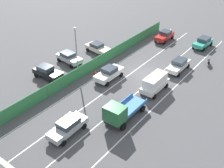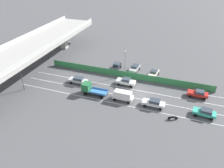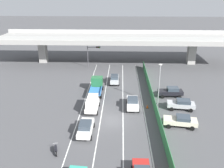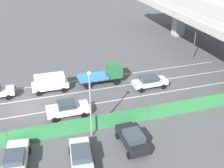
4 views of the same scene
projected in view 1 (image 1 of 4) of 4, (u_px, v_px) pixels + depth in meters
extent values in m
plane|color=#4C4C4F|center=(145.00, 73.00, 39.19)|extent=(300.00, 300.00, 0.00)
cube|color=silver|center=(159.00, 103.00, 33.16)|extent=(0.14, 46.39, 0.01)
cube|color=silver|center=(135.00, 94.00, 34.83)|extent=(0.14, 46.39, 0.01)
cube|color=silver|center=(114.00, 85.00, 36.50)|extent=(0.14, 46.39, 0.01)
cube|color=silver|center=(95.00, 78.00, 38.17)|extent=(0.14, 46.39, 0.01)
cube|color=#338447|center=(86.00, 69.00, 38.57)|extent=(0.06, 42.39, 1.70)
cylinder|color=#4C514C|center=(159.00, 26.00, 52.96)|extent=(0.10, 0.10, 1.70)
cylinder|color=#4C514C|center=(116.00, 51.00, 43.37)|extent=(0.10, 0.10, 1.70)
cylinder|color=#4C514C|center=(47.00, 91.00, 33.78)|extent=(0.10, 0.10, 1.70)
cube|color=silver|center=(155.00, 86.00, 35.02)|extent=(1.89, 4.54, 0.61)
cube|color=silver|center=(155.00, 80.00, 34.57)|extent=(1.66, 3.73, 1.09)
cylinder|color=black|center=(154.00, 97.00, 33.76)|extent=(0.23, 0.64, 0.64)
cylinder|color=black|center=(142.00, 91.00, 34.70)|extent=(0.23, 0.64, 0.64)
cylinder|color=black|center=(166.00, 86.00, 35.82)|extent=(0.23, 0.64, 0.64)
cylinder|color=black|center=(154.00, 81.00, 36.77)|extent=(0.23, 0.64, 0.64)
cube|color=white|center=(109.00, 74.00, 37.44)|extent=(1.87, 4.61, 0.70)
cube|color=#333D47|center=(110.00, 69.00, 37.17)|extent=(1.62, 1.87, 0.58)
cylinder|color=black|center=(107.00, 84.00, 36.19)|extent=(0.23, 0.64, 0.64)
cylinder|color=black|center=(97.00, 80.00, 37.13)|extent=(0.23, 0.64, 0.64)
cylinder|color=black|center=(121.00, 75.00, 38.29)|extent=(0.23, 0.64, 0.64)
cylinder|color=black|center=(111.00, 71.00, 39.23)|extent=(0.23, 0.64, 0.64)
cube|color=#B7BABC|center=(68.00, 128.00, 28.22)|extent=(1.76, 4.58, 0.61)
cube|color=#333D47|center=(68.00, 122.00, 28.02)|extent=(1.52, 2.23, 0.59)
cylinder|color=black|center=(63.00, 143.00, 26.98)|extent=(0.23, 0.64, 0.64)
cylinder|color=black|center=(51.00, 136.00, 27.83)|extent=(0.23, 0.64, 0.64)
cylinder|color=black|center=(84.00, 126.00, 29.10)|extent=(0.23, 0.64, 0.64)
cylinder|color=black|center=(72.00, 120.00, 29.95)|extent=(0.23, 0.64, 0.64)
cube|color=silver|center=(178.00, 66.00, 39.49)|extent=(1.77, 4.68, 0.61)
cube|color=#333D47|center=(180.00, 61.00, 39.33)|extent=(1.55, 2.12, 0.59)
cylinder|color=black|center=(179.00, 75.00, 38.22)|extent=(0.22, 0.64, 0.64)
cylinder|color=black|center=(167.00, 71.00, 39.11)|extent=(0.22, 0.64, 0.64)
cylinder|color=black|center=(188.00, 66.00, 40.37)|extent=(0.22, 0.64, 0.64)
cylinder|color=black|center=(177.00, 63.00, 41.26)|extent=(0.22, 0.64, 0.64)
cube|color=red|center=(164.00, 36.00, 48.71)|extent=(1.76, 4.33, 0.66)
cube|color=#333D47|center=(166.00, 32.00, 48.67)|extent=(1.54, 1.78, 0.52)
cylinder|color=black|center=(165.00, 43.00, 47.53)|extent=(0.22, 0.64, 0.64)
cylinder|color=black|center=(156.00, 40.00, 48.42)|extent=(0.22, 0.64, 0.64)
cylinder|color=black|center=(172.00, 37.00, 49.52)|extent=(0.22, 0.64, 0.64)
cylinder|color=black|center=(164.00, 35.00, 50.41)|extent=(0.22, 0.64, 0.64)
cube|color=teal|center=(203.00, 43.00, 46.34)|extent=(2.12, 4.43, 0.60)
cube|color=#333D47|center=(204.00, 39.00, 46.22)|extent=(1.73, 2.16, 0.55)
cylinder|color=black|center=(204.00, 50.00, 45.15)|extent=(0.27, 0.65, 0.64)
cylinder|color=black|center=(193.00, 47.00, 46.15)|extent=(0.27, 0.65, 0.64)
cylinder|color=black|center=(211.00, 44.00, 47.02)|extent=(0.27, 0.65, 0.64)
cylinder|color=black|center=(201.00, 41.00, 48.02)|extent=(0.27, 0.65, 0.64)
cube|color=black|center=(126.00, 112.00, 30.58)|extent=(1.67, 5.75, 0.25)
cube|color=#236638|center=(115.00, 114.00, 28.70)|extent=(2.08, 1.73, 1.70)
cube|color=#3875BC|center=(130.00, 106.00, 31.12)|extent=(2.09, 3.88, 0.10)
cube|color=#3875BC|center=(138.00, 108.00, 30.51)|extent=(0.09, 3.87, 0.39)
cube|color=#3875BC|center=(123.00, 102.00, 31.53)|extent=(0.09, 3.87, 0.39)
cylinder|color=black|center=(123.00, 127.00, 28.90)|extent=(0.26, 0.80, 0.80)
cylinder|color=black|center=(107.00, 119.00, 29.96)|extent=(0.26, 0.80, 0.80)
cylinder|color=black|center=(143.00, 109.00, 31.55)|extent=(0.26, 0.80, 0.80)
cylinder|color=black|center=(128.00, 102.00, 32.60)|extent=(0.26, 0.80, 0.80)
cylinder|color=black|center=(208.00, 65.00, 40.65)|extent=(0.28, 0.60, 0.60)
cylinder|color=black|center=(209.00, 61.00, 41.74)|extent=(0.28, 0.60, 0.60)
cube|color=black|center=(209.00, 61.00, 41.05)|extent=(0.55, 0.96, 0.36)
cylinder|color=#B2B2B2|center=(209.00, 61.00, 40.41)|extent=(0.58, 0.21, 0.03)
cube|color=beige|center=(98.00, 48.00, 44.43)|extent=(4.77, 2.42, 0.62)
cube|color=#333D47|center=(97.00, 45.00, 44.35)|extent=(2.04, 1.83, 0.49)
cylinder|color=black|center=(109.00, 52.00, 44.30)|extent=(0.66, 0.31, 0.64)
cylinder|color=black|center=(101.00, 56.00, 43.21)|extent=(0.66, 0.31, 0.64)
cylinder|color=black|center=(96.00, 47.00, 46.15)|extent=(0.66, 0.31, 0.64)
cylinder|color=black|center=(88.00, 50.00, 45.05)|extent=(0.66, 0.31, 0.64)
cube|color=#B2B5B7|center=(69.00, 58.00, 41.46)|extent=(4.45, 2.27, 0.64)
cube|color=#333D47|center=(68.00, 54.00, 41.36)|extent=(2.25, 1.80, 0.52)
cylinder|color=black|center=(80.00, 62.00, 41.42)|extent=(0.66, 0.29, 0.64)
cylinder|color=black|center=(71.00, 66.00, 40.32)|extent=(0.66, 0.29, 0.64)
cylinder|color=black|center=(68.00, 56.00, 43.11)|extent=(0.66, 0.29, 0.64)
cylinder|color=black|center=(59.00, 60.00, 42.02)|extent=(0.66, 0.29, 0.64)
cube|color=black|center=(48.00, 73.00, 37.69)|extent=(4.36, 1.89, 0.69)
cube|color=#333D47|center=(45.00, 68.00, 37.55)|extent=(1.95, 1.61, 0.59)
cylinder|color=black|center=(61.00, 76.00, 37.86)|extent=(0.65, 0.24, 0.64)
cylinder|color=black|center=(51.00, 82.00, 36.63)|extent=(0.65, 0.24, 0.64)
cylinder|color=black|center=(46.00, 70.00, 39.29)|extent=(0.65, 0.24, 0.64)
cylinder|color=black|center=(36.00, 76.00, 38.06)|extent=(0.65, 0.24, 0.64)
cylinder|color=gray|center=(77.00, 53.00, 37.20)|extent=(0.16, 0.16, 6.64)
ellipsoid|color=silver|center=(75.00, 28.00, 35.35)|extent=(0.60, 0.36, 0.28)
cone|color=orange|center=(96.00, 72.00, 38.91)|extent=(0.36, 0.36, 0.62)
cube|color=black|center=(96.00, 74.00, 39.07)|extent=(0.47, 0.47, 0.03)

